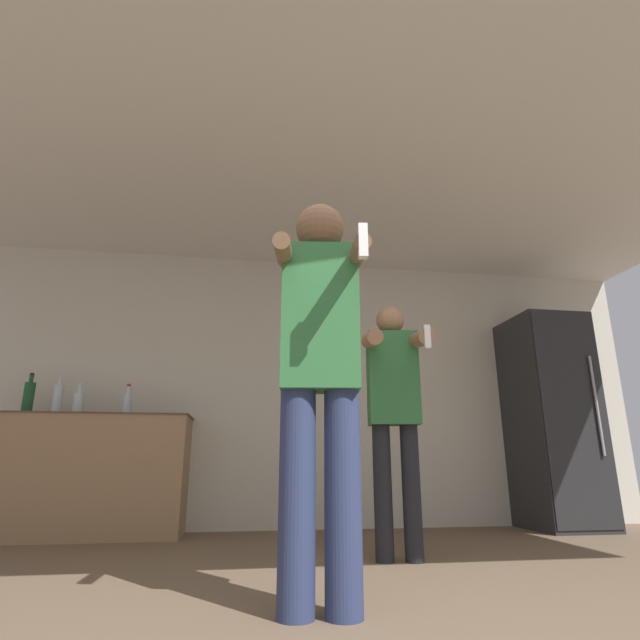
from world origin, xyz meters
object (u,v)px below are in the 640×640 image
person_woman_foreground (320,371)px  person_man_side (394,399)px  bottle_brown_liquor (29,397)px  bottle_clear_vodka (127,403)px  refrigerator (552,419)px  bottle_dark_rum (57,399)px  bottle_amber_bourbon (78,402)px

person_woman_foreground → person_man_side: person_woman_foreground is taller
bottle_brown_liquor → bottle_clear_vodka: bearing=0.0°
bottle_clear_vodka → person_woman_foreground: (1.29, -2.37, -0.11)m
person_woman_foreground → bottle_brown_liquor: bearing=131.3°
bottle_brown_liquor → bottle_clear_vodka: size_ratio=1.28×
refrigerator → person_woman_foreground: size_ratio=1.12×
refrigerator → person_woman_foreground: refrigerator is taller
refrigerator → person_man_side: refrigerator is taller
bottle_dark_rum → person_man_side: (2.49, -1.33, -0.12)m
person_woman_foreground → person_man_side: bearing=58.2°
bottle_brown_liquor → bottle_dark_rum: bearing=0.0°
bottle_brown_liquor → person_woman_foreground: size_ratio=0.20×
person_woman_foreground → bottle_amber_bourbon: bearing=125.4°
person_woman_foreground → person_man_side: size_ratio=1.08×
bottle_brown_liquor → bottle_amber_bourbon: bottle_brown_liquor is taller
bottle_brown_liquor → person_man_side: (2.72, -1.33, -0.13)m
bottle_dark_rum → bottle_brown_liquor: size_ratio=0.90×
bottle_brown_liquor → person_man_side: size_ratio=0.21×
bottle_amber_bourbon → bottle_clear_vodka: bearing=0.0°
bottle_clear_vodka → person_woman_foreground: 2.70m
refrigerator → bottle_clear_vodka: (-3.86, 0.07, 0.09)m
bottle_brown_liquor → bottle_clear_vodka: 0.78m
refrigerator → bottle_amber_bourbon: 4.26m
refrigerator → person_man_side: bearing=-146.8°
bottle_brown_liquor → person_woman_foreground: person_woman_foreground is taller
person_woman_foreground → bottle_clear_vodka: bearing=118.6°
bottle_dark_rum → person_woman_foreground: (1.85, -2.37, -0.14)m
refrigerator → bottle_amber_bourbon: (-4.26, 0.07, 0.09)m
bottle_dark_rum → person_man_side: 2.83m
bottle_amber_bourbon → bottle_brown_liquor: bearing=180.0°
person_woman_foreground → bottle_dark_rum: bearing=128.0°
bottle_clear_vodka → bottle_dark_rum: bearing=180.0°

